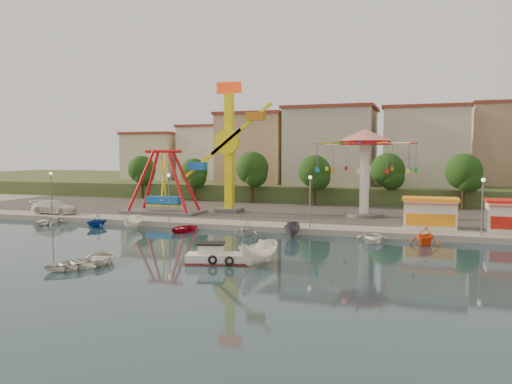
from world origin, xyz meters
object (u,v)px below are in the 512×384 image
at_px(wave_swinger, 365,153).
at_px(rowboat_a, 101,258).
at_px(cabin_motorboat, 216,257).
at_px(pirate_ship_ride, 164,183).
at_px(skiff, 259,253).
at_px(van, 55,207).
at_px(kamikaze_tower, 232,151).

height_order(wave_swinger, rowboat_a, wave_swinger).
height_order(wave_swinger, cabin_motorboat, wave_swinger).
height_order(pirate_ship_ride, skiff, pirate_ship_ride).
relative_size(skiff, van, 0.78).
distance_m(pirate_ship_ride, cabin_motorboat, 28.23).
bearing_deg(cabin_motorboat, rowboat_a, -177.57).
bearing_deg(wave_swinger, cabin_motorboat, -106.35).
relative_size(pirate_ship_ride, skiff, 2.20).
xyz_separation_m(pirate_ship_ride, kamikaze_tower, (8.06, 3.00, 4.01)).
bearing_deg(pirate_ship_ride, kamikaze_tower, 20.42).
relative_size(kamikaze_tower, wave_swinger, 1.42).
distance_m(wave_swinger, rowboat_a, 34.34).
relative_size(pirate_ship_ride, wave_swinger, 0.86).
height_order(pirate_ship_ride, wave_swinger, wave_swinger).
relative_size(cabin_motorboat, rowboat_a, 1.26).
bearing_deg(rowboat_a, wave_swinger, 36.55).
distance_m(pirate_ship_ride, skiff, 30.04).
height_order(rowboat_a, skiff, skiff).
height_order(kamikaze_tower, rowboat_a, kamikaze_tower).
bearing_deg(rowboat_a, kamikaze_tower, 66.05).
bearing_deg(rowboat_a, van, 111.46).
bearing_deg(cabin_motorboat, kamikaze_tower, 92.17).
bearing_deg(van, rowboat_a, -135.38).
height_order(kamikaze_tower, skiff, kamikaze_tower).
bearing_deg(skiff, cabin_motorboat, -163.77).
relative_size(kamikaze_tower, rowboat_a, 4.26).
relative_size(wave_swinger, cabin_motorboat, 2.37).
xyz_separation_m(kamikaze_tower, wave_swinger, (16.45, 1.24, -0.21)).
xyz_separation_m(rowboat_a, van, (-21.08, 19.95, 1.05)).
xyz_separation_m(pirate_ship_ride, rowboat_a, (8.64, -25.20, -3.99)).
bearing_deg(wave_swinger, kamikaze_tower, -175.69).
relative_size(pirate_ship_ride, van, 1.71).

